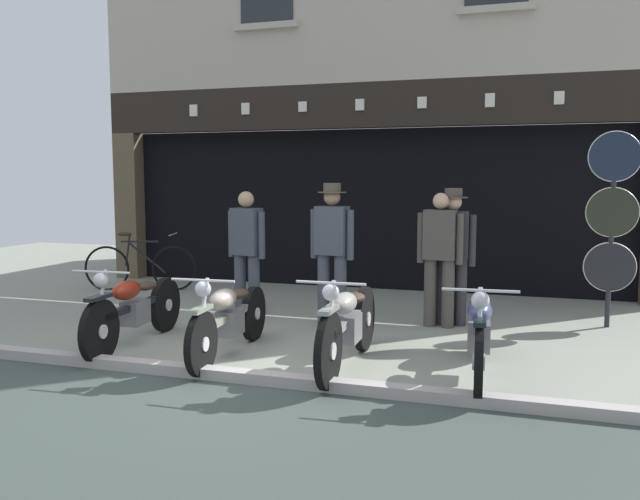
{
  "coord_description": "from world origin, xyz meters",
  "views": [
    {
      "loc": [
        2.59,
        -5.16,
        1.82
      ],
      "look_at": [
        0.1,
        2.62,
        0.92
      ],
      "focal_mm": 36.93,
      "sensor_mm": 36.0,
      "label": 1
    }
  ],
  "objects_px": {
    "leaning_bicycle": "(140,266)",
    "salesman_left": "(247,248)",
    "motorcycle_center_right": "(479,331)",
    "assistant_far_right": "(452,250)",
    "motorcycle_left": "(134,308)",
    "motorcycle_center": "(348,324)",
    "motorcycle_center_left": "(229,317)",
    "salesman_right": "(440,254)",
    "advert_board_far": "(249,188)",
    "tyre_sign_pole": "(612,215)",
    "shopkeeper_center": "(332,247)",
    "advert_board_near": "(299,183)"
  },
  "relations": [
    {
      "from": "assistant_far_right",
      "to": "advert_board_far",
      "type": "bearing_deg",
      "value": -37.69
    },
    {
      "from": "motorcycle_left",
      "to": "motorcycle_center",
      "type": "relative_size",
      "value": 1.0
    },
    {
      "from": "motorcycle_center",
      "to": "advert_board_near",
      "type": "relative_size",
      "value": 2.06
    },
    {
      "from": "motorcycle_center_right",
      "to": "salesman_left",
      "type": "relative_size",
      "value": 1.24
    },
    {
      "from": "motorcycle_center_left",
      "to": "advert_board_far",
      "type": "xyz_separation_m",
      "value": [
        -1.8,
        4.61,
        1.23
      ]
    },
    {
      "from": "shopkeeper_center",
      "to": "salesman_right",
      "type": "height_order",
      "value": "shopkeeper_center"
    },
    {
      "from": "assistant_far_right",
      "to": "motorcycle_center_right",
      "type": "bearing_deg",
      "value": 98.35
    },
    {
      "from": "motorcycle_center_left",
      "to": "motorcycle_center_right",
      "type": "bearing_deg",
      "value": 178.59
    },
    {
      "from": "salesman_left",
      "to": "assistant_far_right",
      "type": "xyz_separation_m",
      "value": [
        2.58,
        0.36,
        0.03
      ]
    },
    {
      "from": "salesman_left",
      "to": "advert_board_near",
      "type": "xyz_separation_m",
      "value": [
        -0.28,
        2.8,
        0.82
      ]
    },
    {
      "from": "motorcycle_center_left",
      "to": "motorcycle_center_right",
      "type": "distance_m",
      "value": 2.46
    },
    {
      "from": "motorcycle_center_left",
      "to": "motorcycle_center",
      "type": "relative_size",
      "value": 0.99
    },
    {
      "from": "salesman_right",
      "to": "advert_board_near",
      "type": "distance_m",
      "value": 3.85
    },
    {
      "from": "motorcycle_center_left",
      "to": "advert_board_far",
      "type": "height_order",
      "value": "advert_board_far"
    },
    {
      "from": "salesman_left",
      "to": "advert_board_near",
      "type": "distance_m",
      "value": 2.93
    },
    {
      "from": "assistant_far_right",
      "to": "salesman_right",
      "type": "bearing_deg",
      "value": 43.4
    },
    {
      "from": "motorcycle_left",
      "to": "motorcycle_center",
      "type": "distance_m",
      "value": 2.42
    },
    {
      "from": "motorcycle_center_right",
      "to": "assistant_far_right",
      "type": "distance_m",
      "value": 2.19
    },
    {
      "from": "shopkeeper_center",
      "to": "leaning_bicycle",
      "type": "height_order",
      "value": "shopkeeper_center"
    },
    {
      "from": "tyre_sign_pole",
      "to": "leaning_bicycle",
      "type": "xyz_separation_m",
      "value": [
        -6.94,
        0.6,
        -0.99
      ]
    },
    {
      "from": "motorcycle_left",
      "to": "motorcycle_center_right",
      "type": "height_order",
      "value": "motorcycle_center_right"
    },
    {
      "from": "motorcycle_center",
      "to": "advert_board_far",
      "type": "xyz_separation_m",
      "value": [
        -3.06,
        4.63,
        1.21
      ]
    },
    {
      "from": "shopkeeper_center",
      "to": "tyre_sign_pole",
      "type": "xyz_separation_m",
      "value": [
        3.2,
        1.01,
        0.4
      ]
    },
    {
      "from": "motorcycle_center",
      "to": "shopkeeper_center",
      "type": "height_order",
      "value": "shopkeeper_center"
    },
    {
      "from": "motorcycle_center",
      "to": "salesman_left",
      "type": "bearing_deg",
      "value": -45.41
    },
    {
      "from": "salesman_left",
      "to": "tyre_sign_pole",
      "type": "height_order",
      "value": "tyre_sign_pole"
    },
    {
      "from": "salesman_left",
      "to": "advert_board_far",
      "type": "height_order",
      "value": "advert_board_far"
    },
    {
      "from": "motorcycle_left",
      "to": "salesman_left",
      "type": "relative_size",
      "value": 1.24
    },
    {
      "from": "leaning_bicycle",
      "to": "salesman_left",
      "type": "bearing_deg",
      "value": 44.05
    },
    {
      "from": "salesman_left",
      "to": "assistant_far_right",
      "type": "height_order",
      "value": "assistant_far_right"
    },
    {
      "from": "leaning_bicycle",
      "to": "motorcycle_center",
      "type": "bearing_deg",
      "value": 36.81
    },
    {
      "from": "salesman_right",
      "to": "tyre_sign_pole",
      "type": "relative_size",
      "value": 0.69
    },
    {
      "from": "motorcycle_center_left",
      "to": "salesman_right",
      "type": "xyz_separation_m",
      "value": [
        1.84,
        2.03,
        0.49
      ]
    },
    {
      "from": "motorcycle_left",
      "to": "leaning_bicycle",
      "type": "height_order",
      "value": "leaning_bicycle"
    },
    {
      "from": "motorcycle_center_right",
      "to": "tyre_sign_pole",
      "type": "relative_size",
      "value": 0.86
    },
    {
      "from": "salesman_right",
      "to": "leaning_bicycle",
      "type": "distance_m",
      "value": 5.15
    },
    {
      "from": "motorcycle_center_right",
      "to": "tyre_sign_pole",
      "type": "distance_m",
      "value": 3.02
    },
    {
      "from": "advert_board_far",
      "to": "leaning_bicycle",
      "type": "height_order",
      "value": "advert_board_far"
    },
    {
      "from": "motorcycle_center_right",
      "to": "salesman_left",
      "type": "distance_m",
      "value": 3.55
    },
    {
      "from": "assistant_far_right",
      "to": "leaning_bicycle",
      "type": "xyz_separation_m",
      "value": [
        -5.11,
        1.05,
        -0.55
      ]
    },
    {
      "from": "motorcycle_center",
      "to": "salesman_left",
      "type": "height_order",
      "value": "salesman_left"
    },
    {
      "from": "motorcycle_left",
      "to": "advert_board_far",
      "type": "xyz_separation_m",
      "value": [
        -0.64,
        4.53,
        1.22
      ]
    },
    {
      "from": "salesman_right",
      "to": "assistant_far_right",
      "type": "height_order",
      "value": "assistant_far_right"
    },
    {
      "from": "salesman_left",
      "to": "shopkeeper_center",
      "type": "distance_m",
      "value": 1.23
    },
    {
      "from": "motorcycle_center_left",
      "to": "shopkeeper_center",
      "type": "xyz_separation_m",
      "value": [
        0.6,
        1.61,
        0.57
      ]
    },
    {
      "from": "salesman_right",
      "to": "motorcycle_center",
      "type": "bearing_deg",
      "value": 78.49
    },
    {
      "from": "motorcycle_center_left",
      "to": "salesman_left",
      "type": "height_order",
      "value": "salesman_left"
    },
    {
      "from": "shopkeeper_center",
      "to": "salesman_left",
      "type": "bearing_deg",
      "value": -2.94
    },
    {
      "from": "motorcycle_center_left",
      "to": "motorcycle_left",
      "type": "bearing_deg",
      "value": -7.66
    },
    {
      "from": "assistant_far_right",
      "to": "tyre_sign_pole",
      "type": "distance_m",
      "value": 1.94
    }
  ]
}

